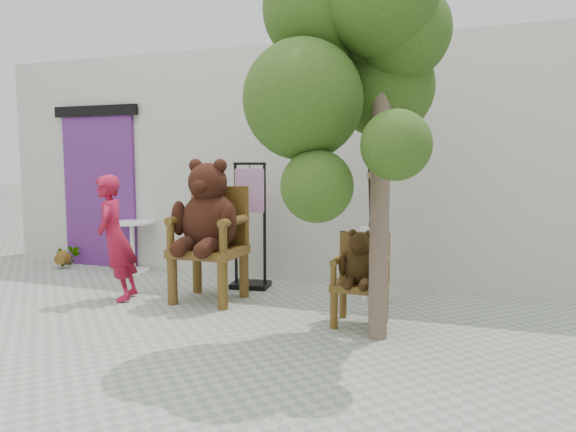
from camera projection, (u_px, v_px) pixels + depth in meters
The scene contains 11 objects.
ground_plane at pixel (195, 348), 4.18m from camera, with size 60.00×60.00×0.00m, color gray.
back_wall at pixel (307, 164), 6.94m from camera, with size 9.00×1.00×3.00m, color #B7B6AB.
doorway at pixel (100, 187), 7.46m from camera, with size 1.40×0.11×2.33m.
chair_big at pixel (209, 221), 5.58m from camera, with size 0.75×0.82×1.55m.
chair_small at pixel (361, 269), 4.76m from camera, with size 0.49×0.48×0.90m.
person at pixel (115, 238), 5.61m from camera, with size 0.50×0.33×1.37m, color maroon.
cafe_table at pixel (132, 240), 7.09m from camera, with size 0.60×0.60×0.70m.
display_stand at pixel (250, 240), 6.19m from camera, with size 0.49×0.41×1.51m.
stool_bucket at pixel (373, 243), 5.55m from camera, with size 0.32×0.32×1.46m.
tree at pixel (357, 45), 4.28m from camera, with size 1.60×1.69×3.29m.
potted_plant at pixel (65, 255), 7.41m from camera, with size 0.33×0.29×0.37m, color #1C370F.
Camera 1 is at (2.04, -3.58, 1.50)m, focal length 32.00 mm.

